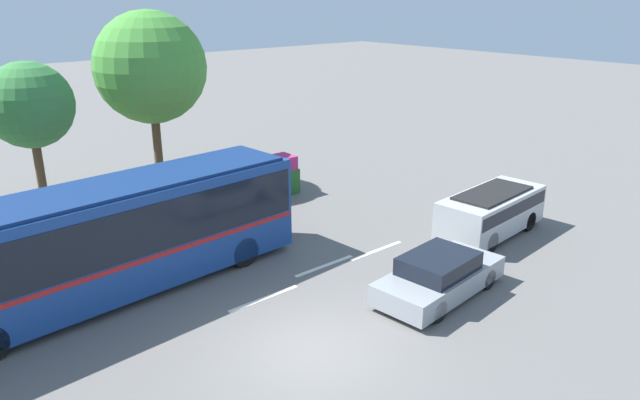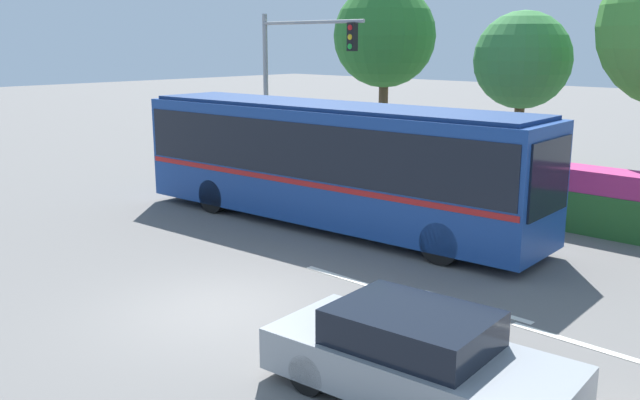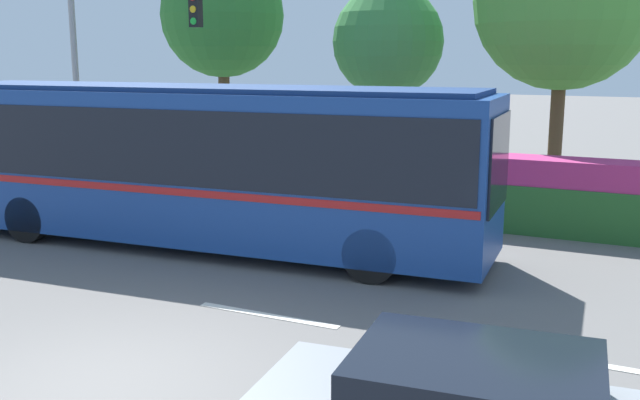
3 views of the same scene
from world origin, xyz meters
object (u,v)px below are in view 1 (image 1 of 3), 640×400
object	(u,v)px
city_bus	(101,237)
sedan_foreground	(439,276)
suv_left_lane	(491,210)
street_tree_right	(150,68)
street_tree_centre	(30,106)

from	to	relation	value
city_bus	sedan_foreground	xyz separation A→B (m)	(7.43, -6.18, -1.28)
city_bus	sedan_foreground	size ratio (longest dim) A/B	2.74
sedan_foreground	suv_left_lane	distance (m)	5.42
city_bus	sedan_foreground	distance (m)	9.75
sedan_foreground	street_tree_right	distance (m)	15.63
city_bus	suv_left_lane	xyz separation A→B (m)	(12.54, -4.42, -0.93)
city_bus	suv_left_lane	size ratio (longest dim) A/B	2.58
suv_left_lane	street_tree_right	size ratio (longest dim) A/B	0.62
sedan_foreground	street_tree_right	xyz separation A→B (m)	(-1.50, 14.82, 4.75)
sedan_foreground	city_bus	bearing A→B (deg)	134.62
sedan_foreground	street_tree_centre	bearing A→B (deg)	108.01
suv_left_lane	street_tree_centre	bearing A→B (deg)	126.71
city_bus	street_tree_right	distance (m)	11.04
sedan_foreground	suv_left_lane	size ratio (longest dim) A/B	0.94
city_bus	street_tree_centre	bearing A→B (deg)	80.13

